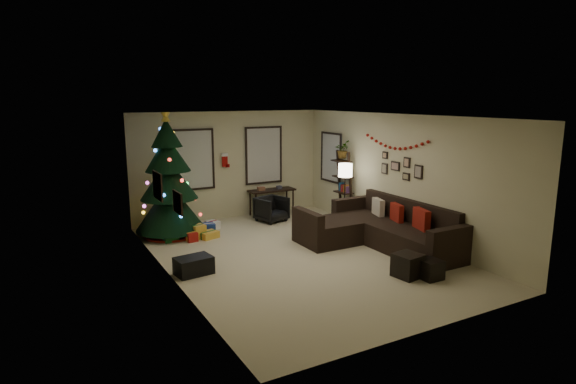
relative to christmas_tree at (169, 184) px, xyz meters
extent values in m
plane|color=beige|center=(1.80, -2.58, -1.17)|extent=(7.00, 7.00, 0.00)
plane|color=white|center=(1.80, -2.58, 1.53)|extent=(7.00, 7.00, 0.00)
plane|color=beige|center=(1.80, 0.92, 0.18)|extent=(5.00, 0.00, 5.00)
plane|color=beige|center=(1.80, -6.08, 0.18)|extent=(5.00, 0.00, 5.00)
plane|color=beige|center=(-0.70, -2.58, 0.18)|extent=(0.00, 7.00, 7.00)
plane|color=beige|center=(4.30, -2.58, 0.18)|extent=(0.00, 7.00, 7.00)
cube|color=#728CB2|center=(0.85, 0.89, 0.38)|extent=(0.94, 0.02, 1.35)
cube|color=beige|center=(0.85, 0.89, 0.38)|extent=(0.94, 0.03, 1.35)
cube|color=#728CB2|center=(2.75, 0.89, 0.38)|extent=(0.94, 0.02, 1.35)
cube|color=beige|center=(2.75, 0.89, 0.38)|extent=(0.94, 0.03, 1.35)
cube|color=#728CB2|center=(4.27, -0.03, 0.33)|extent=(0.05, 0.27, 1.17)
cube|color=beige|center=(4.27, -0.03, 0.33)|extent=(0.05, 0.45, 1.17)
cylinder|color=black|center=(0.00, 0.00, -1.00)|extent=(0.11, 0.11, 0.34)
cone|color=black|center=(0.00, 0.00, -0.50)|extent=(1.52, 1.52, 1.06)
cone|color=black|center=(0.00, 0.00, 0.11)|extent=(1.25, 1.25, 0.90)
cone|color=black|center=(0.00, 0.00, 0.67)|extent=(0.98, 0.98, 0.78)
cone|color=black|center=(0.00, 0.00, 1.12)|extent=(0.67, 0.67, 0.62)
cylinder|color=maroon|center=(0.00, 0.00, -1.15)|extent=(1.23, 1.23, 0.04)
cube|color=navy|center=(0.75, -0.23, -1.06)|extent=(0.35, 0.28, 0.22)
cube|color=gold|center=(0.45, -0.53, -1.02)|extent=(0.28, 0.25, 0.30)
cube|color=silver|center=(1.00, 0.07, -1.08)|extent=(0.25, 0.30, 0.18)
cube|color=#14591E|center=(-0.15, -0.48, -1.05)|extent=(0.30, 0.22, 0.25)
cube|color=maroon|center=(0.25, -0.68, -1.07)|extent=(0.22, 0.22, 0.20)
cube|color=navy|center=(-0.25, -0.03, -1.03)|extent=(0.26, 0.26, 0.28)
cube|color=gold|center=(0.65, -0.63, -1.10)|extent=(0.40, 0.30, 0.15)
cube|color=silver|center=(-0.11, 0.16, -1.04)|extent=(0.28, 0.28, 0.27)
cube|color=#14591E|center=(0.30, -0.41, -1.06)|extent=(0.27, 0.24, 0.23)
cube|color=black|center=(3.83, -3.04, -0.93)|extent=(1.03, 2.74, 0.48)
cube|color=black|center=(4.25, -3.04, -0.46)|extent=(0.20, 2.74, 0.46)
cube|color=black|center=(3.83, -4.51, -0.79)|extent=(1.03, 0.20, 0.75)
cube|color=black|center=(3.83, -1.57, -0.79)|extent=(1.03, 0.20, 0.75)
cube|color=black|center=(2.83, -2.19, -0.93)|extent=(0.97, 1.03, 0.48)
cube|color=black|center=(2.26, -2.19, -0.79)|extent=(0.18, 1.03, 0.75)
cube|color=maroon|center=(4.01, -3.61, -0.53)|extent=(0.26, 0.51, 0.49)
cube|color=maroon|center=(4.01, -2.89, -0.53)|extent=(0.22, 0.43, 0.42)
cube|color=#BCAF98|center=(4.01, -2.29, -0.54)|extent=(0.23, 0.44, 0.43)
cube|color=black|center=(2.88, -4.48, -0.97)|extent=(0.48, 0.48, 0.41)
cube|color=black|center=(3.16, -4.74, -1.00)|extent=(0.36, 0.36, 0.33)
cube|color=black|center=(2.86, 0.64, -0.53)|extent=(1.24, 0.44, 0.04)
cylinder|color=black|center=(2.32, 0.46, -0.86)|extent=(0.04, 0.04, 0.62)
cylinder|color=black|center=(2.32, 0.82, -0.86)|extent=(0.04, 0.04, 0.62)
cylinder|color=black|center=(3.41, 0.46, -0.86)|extent=(0.04, 0.04, 0.62)
cylinder|color=black|center=(3.41, 0.82, -0.86)|extent=(0.04, 0.04, 0.62)
imported|color=black|center=(2.52, -0.01, -0.86)|extent=(0.74, 0.71, 0.63)
cube|color=black|center=(4.12, -1.10, -0.29)|extent=(0.05, 0.05, 1.77)
cube|color=black|center=(4.12, -0.63, -0.29)|extent=(0.05, 0.05, 1.77)
cube|color=black|center=(4.09, -0.87, -0.83)|extent=(0.30, 0.49, 0.03)
cube|color=black|center=(4.09, -0.87, -0.44)|extent=(0.30, 0.49, 0.03)
cube|color=black|center=(4.09, -0.87, -0.04)|extent=(0.30, 0.49, 0.03)
cube|color=black|center=(4.09, -0.87, 0.35)|extent=(0.30, 0.49, 0.03)
imported|color=#4C4C4C|center=(4.10, -0.74, 0.68)|extent=(0.66, 0.67, 0.57)
cylinder|color=black|center=(3.75, -1.38, -1.16)|extent=(0.27, 0.27, 0.03)
cylinder|color=black|center=(3.75, -1.38, -0.50)|extent=(0.03, 0.03, 1.29)
cylinder|color=white|center=(3.75, -1.38, 0.21)|extent=(0.32, 0.32, 0.30)
cube|color=black|center=(-0.68, -1.81, 0.31)|extent=(0.04, 0.60, 0.50)
cube|color=tan|center=(-0.68, -1.81, 0.31)|extent=(0.01, 0.54, 0.45)
cube|color=black|center=(-0.68, -3.07, 0.25)|extent=(0.04, 0.45, 0.35)
cube|color=beige|center=(-0.68, -3.07, 0.25)|extent=(0.01, 0.41, 0.31)
cube|color=black|center=(4.28, -3.18, 0.38)|extent=(0.03, 0.22, 0.28)
cube|color=black|center=(4.28, -2.83, 0.53)|extent=(0.03, 0.18, 0.22)
cube|color=black|center=(4.28, -2.83, 0.23)|extent=(0.03, 0.20, 0.16)
cube|color=black|center=(4.28, -2.48, 0.41)|extent=(0.03, 0.26, 0.20)
cube|color=black|center=(4.28, -2.13, 0.31)|extent=(0.03, 0.18, 0.24)
cube|color=black|center=(4.28, -2.13, 0.61)|extent=(0.03, 0.16, 0.16)
cube|color=#990F0C|center=(1.65, 0.85, 0.31)|extent=(0.14, 0.04, 0.30)
cube|color=white|center=(1.65, 0.85, 0.46)|extent=(0.16, 0.05, 0.08)
cube|color=#990F0C|center=(1.72, 0.85, 0.18)|extent=(0.10, 0.04, 0.08)
cube|color=#990F0C|center=(1.98, 0.99, 0.27)|extent=(0.14, 0.04, 0.30)
cube|color=white|center=(1.98, 0.99, 0.42)|extent=(0.16, 0.05, 0.08)
cube|color=#990F0C|center=(2.05, 0.99, 0.14)|extent=(0.10, 0.04, 0.08)
cube|color=black|center=(-0.31, -2.58, -1.02)|extent=(0.67, 0.49, 0.31)
camera|label=1|loc=(-2.69, -10.31, 1.88)|focal=29.77mm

